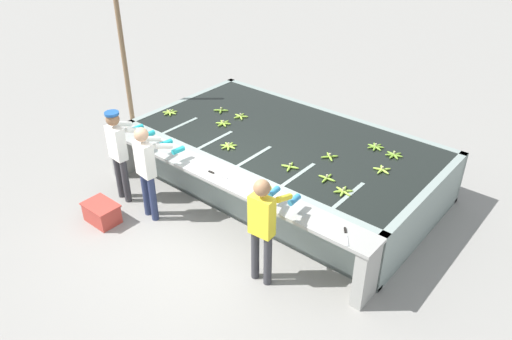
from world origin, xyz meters
name	(u,v)px	position (x,y,z in m)	size (l,w,h in m)	color
ground_plane	(214,232)	(0.00, 0.00, 0.00)	(80.00, 80.00, 0.00)	gray
wash_tank	(286,161)	(0.00, 1.81, 0.45)	(5.07, 2.75, 0.91)	gray
work_ledge	(222,190)	(0.00, 0.23, 0.66)	(5.07, 0.45, 0.91)	#9E9E99
worker_0	(119,148)	(-1.77, -0.26, 0.95)	(0.44, 0.73, 1.58)	#38383D
worker_1	(148,165)	(-1.03, -0.31, 0.93)	(0.46, 0.72, 1.57)	navy
worker_2	(263,222)	(1.21, -0.30, 0.94)	(0.44, 0.72, 1.58)	#38383D
banana_bunch_floating_0	(223,123)	(-1.15, 1.48, 0.92)	(0.26, 0.28, 0.08)	#8CB738
banana_bunch_floating_1	(327,178)	(1.23, 1.12, 0.93)	(0.28, 0.28, 0.08)	#7FAD33
banana_bunch_floating_2	(290,167)	(0.63, 1.04, 0.93)	(0.28, 0.28, 0.08)	#8CB738
banana_bunch_floating_3	(221,110)	(-1.56, 1.86, 0.93)	(0.25, 0.25, 0.08)	#75A333
banana_bunch_floating_4	(170,112)	(-2.21, 1.19, 0.92)	(0.28, 0.28, 0.08)	#9EC642
banana_bunch_floating_5	(382,170)	(1.74, 1.85, 0.92)	(0.28, 0.27, 0.08)	#9EC642
banana_bunch_floating_6	(330,157)	(0.92, 1.68, 0.93)	(0.23, 0.23, 0.08)	#7FAD33
banana_bunch_floating_7	(376,147)	(1.32, 2.42, 0.92)	(0.28, 0.28, 0.08)	#75A333
banana_bunch_floating_8	(394,155)	(1.66, 2.37, 0.92)	(0.28, 0.27, 0.08)	#75A333
banana_bunch_floating_9	(229,146)	(-0.51, 0.93, 0.92)	(0.27, 0.28, 0.08)	#93BC3D
banana_bunch_floating_10	(343,191)	(1.60, 0.98, 0.92)	(0.28, 0.28, 0.08)	#8CB738
banana_bunch_floating_11	(241,116)	(-1.10, 1.89, 0.92)	(0.27, 0.28, 0.08)	#93BC3D
knife_0	(215,174)	(-0.10, 0.19, 0.92)	(0.35, 0.06, 0.02)	silver
knife_1	(346,234)	(2.10, 0.20, 0.92)	(0.23, 0.30, 0.02)	silver
crate	(102,213)	(-1.52, -0.92, 0.16)	(0.55, 0.39, 0.32)	#B73D33
support_post_left	(125,65)	(-3.30, 1.13, 1.60)	(0.09, 0.09, 3.20)	#846647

